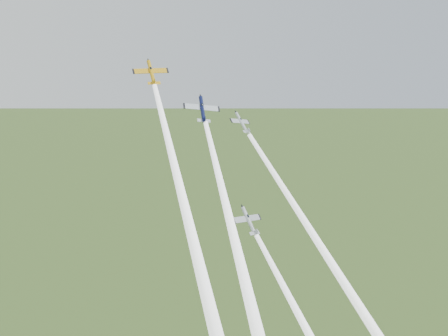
% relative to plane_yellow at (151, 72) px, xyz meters
% --- Properties ---
extents(plane_yellow, '(8.22, 6.84, 6.42)m').
position_rel_plane_yellow_xyz_m(plane_yellow, '(0.00, 0.00, 0.00)').
color(plane_yellow, gold).
extents(smoke_trail_yellow, '(9.53, 41.44, 47.85)m').
position_rel_plane_yellow_xyz_m(smoke_trail_yellow, '(-3.62, -21.55, -25.48)').
color(smoke_trail_yellow, white).
extents(plane_navy, '(9.73, 7.55, 7.82)m').
position_rel_plane_yellow_xyz_m(plane_navy, '(9.79, -3.41, -7.69)').
color(plane_navy, '#0E143E').
extents(smoke_trail_navy, '(10.82, 37.78, 43.80)m').
position_rel_plane_yellow_xyz_m(smoke_trail_navy, '(5.46, -23.05, -31.14)').
color(smoke_trail_navy, white).
extents(plane_silver_right, '(7.46, 7.42, 6.86)m').
position_rel_plane_yellow_xyz_m(plane_silver_right, '(20.27, -2.56, -11.41)').
color(plane_silver_right, silver).
extents(smoke_trail_silver_right, '(19.36, 48.53, 58.29)m').
position_rel_plane_yellow_xyz_m(smoke_trail_silver_right, '(29.04, -27.38, -42.11)').
color(smoke_trail_silver_right, white).
extents(plane_silver_low, '(8.10, 7.39, 7.42)m').
position_rel_plane_yellow_xyz_m(plane_silver_low, '(11.89, -17.66, -28.47)').
color(plane_silver_low, '#A6ACB4').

